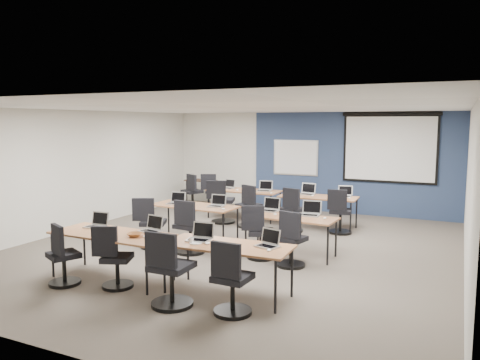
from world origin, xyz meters
The scene contains 58 objects.
floor centered at (0.00, 0.00, 0.00)m, with size 8.00×9.00×0.02m, color #6B6354.
ceiling centered at (0.00, 0.00, 2.70)m, with size 8.00×9.00×0.02m, color white.
wall_back centered at (0.00, 4.50, 1.35)m, with size 8.00×0.04×2.70m, color beige.
wall_front centered at (0.00, -4.50, 1.35)m, with size 8.00×0.04×2.70m, color beige.
wall_left centered at (-4.00, 0.00, 1.35)m, with size 0.04×9.00×2.70m, color beige.
wall_right centered at (4.00, 0.00, 1.35)m, with size 0.04×9.00×2.70m, color beige.
blue_accent_panel centered at (1.25, 4.47, 1.35)m, with size 5.50×0.04×2.70m, color #3D5977.
whiteboard centered at (-0.30, 4.43, 1.45)m, with size 1.28×0.03×0.98m.
projector_screen centered at (2.20, 4.41, 1.89)m, with size 2.40×0.10×1.82m.
training_table_front_left centered at (-0.97, -2.38, 0.69)m, with size 1.93×0.81×0.73m.
training_table_front_right centered at (0.96, -2.23, 0.69)m, with size 1.81×0.76×0.73m.
training_table_mid_left centered at (-1.08, 0.25, 0.69)m, with size 1.82×0.76×0.73m.
training_table_mid_right centered at (1.11, 0.02, 0.68)m, with size 1.66×0.69×0.73m.
training_table_back_left centered at (-1.05, 2.66, 0.69)m, with size 1.83×0.76×0.73m.
training_table_back_right centered at (0.92, 2.48, 0.68)m, with size 1.77×0.74×0.73m.
laptop_0 centered at (-1.46, -2.16, 0.79)m, with size 0.32×0.27×0.24m.
mouse_0 centered at (-1.31, -2.33, 0.74)m, with size 0.06×0.09×0.03m, color white.
task_chair_0 centered at (-1.43, -2.94, 0.39)m, with size 0.50×0.47×0.95m.
laptop_1 centered at (-0.47, -2.03, 0.79)m, with size 0.32×0.27×0.24m.
mouse_1 centered at (-0.34, -2.36, 0.74)m, with size 0.06×0.09×0.03m, color white.
task_chair_1 centered at (-0.67, -2.70, 0.39)m, with size 0.49×0.46×0.95m.
laptop_2 centered at (0.50, -2.17, 0.79)m, with size 0.33×0.28×0.25m.
mouse_2 centered at (0.70, -2.32, 0.74)m, with size 0.06×0.09×0.03m, color white.
task_chair_2 centered at (0.47, -2.94, 0.43)m, with size 0.56×0.56×1.04m.
laptop_3 centered at (1.52, -2.07, 0.79)m, with size 0.31×0.26×0.23m.
mouse_3 centered at (1.61, -2.28, 0.74)m, with size 0.06×0.09×0.03m, color white.
task_chair_3 centered at (1.32, -2.83, 0.40)m, with size 0.49×0.49×0.98m.
laptop_4 centered at (-1.49, 0.23, 0.79)m, with size 0.32×0.28×0.25m.
mouse_4 centered at (-1.21, 0.02, 0.74)m, with size 0.06×0.09×0.03m, color white.
task_chair_4 centered at (-1.51, -0.65, 0.41)m, with size 0.55×0.52×1.00m.
laptop_5 centered at (-0.58, 0.33, 0.79)m, with size 0.31×0.27×0.24m.
mouse_5 centered at (-0.31, 0.10, 0.74)m, with size 0.06×0.10×0.04m, color white.
task_chair_5 centered at (-0.63, -0.66, 0.42)m, with size 0.54×0.54×1.02m.
laptop_6 centered at (0.58, 0.35, 0.79)m, with size 0.34×0.28×0.25m.
mouse_6 centered at (0.81, 0.03, 0.74)m, with size 0.06×0.09×0.03m, color white.
task_chair_6 centered at (0.67, -0.42, 0.40)m, with size 0.53×0.50×0.98m.
laptop_7 centered at (1.41, 0.27, 0.80)m, with size 0.35×0.30×0.27m.
mouse_7 centered at (1.73, 0.07, 0.74)m, with size 0.06×0.09×0.03m, color white.
task_chair_7 centered at (1.34, -0.63, 0.40)m, with size 0.49×0.49×0.98m.
laptop_8 centered at (-1.53, 2.74, 0.79)m, with size 0.31×0.26×0.24m.
mouse_8 centered at (-1.17, 2.52, 0.74)m, with size 0.06×0.10×0.03m, color white.
task_chair_8 centered at (-1.33, 1.96, 0.44)m, with size 0.60×0.58×1.05m.
laptop_9 centered at (-0.52, 2.73, 0.79)m, with size 0.34×0.29×0.25m.
mouse_9 centered at (-0.23, 2.44, 0.74)m, with size 0.06×0.09×0.03m, color white.
task_chair_9 centered at (-0.53, 1.80, 0.42)m, with size 0.56×0.53×1.01m.
laptop_10 centered at (0.61, 2.65, 0.79)m, with size 0.35×0.30×0.26m.
mouse_10 centered at (0.79, 2.46, 0.74)m, with size 0.06×0.09×0.03m, color white.
task_chair_10 centered at (0.51, 1.78, 0.41)m, with size 0.53×0.52×1.00m.
laptop_11 centered at (1.47, 2.73, 0.79)m, with size 0.32×0.28×0.25m.
mouse_11 centered at (1.64, 2.51, 0.74)m, with size 0.06×0.09×0.03m, color white.
task_chair_11 centered at (1.52, 2.09, 0.41)m, with size 0.51×0.51×0.99m.
blue_mousepad centered at (-1.17, -2.34, 0.73)m, with size 0.26×0.22×0.01m, color #264EA4.
snack_bowl centered at (-0.50, -2.41, 0.76)m, with size 0.23×0.23×0.06m, color brown.
snack_plate centered at (0.53, -2.36, 0.74)m, with size 0.18×0.18×0.01m, color white.
coffee_cup centered at (0.47, -2.39, 0.77)m, with size 0.06×0.06×0.06m, color white.
utility_table centered at (-3.02, 3.87, 0.65)m, with size 0.87×0.48×0.75m.
spare_chair_a centered at (-2.38, 3.45, 0.41)m, with size 0.56×0.52×1.00m.
spare_chair_b centered at (-2.84, 3.08, 0.42)m, with size 0.59×0.54×1.02m.
Camera 1 is at (3.87, -7.91, 2.43)m, focal length 35.00 mm.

